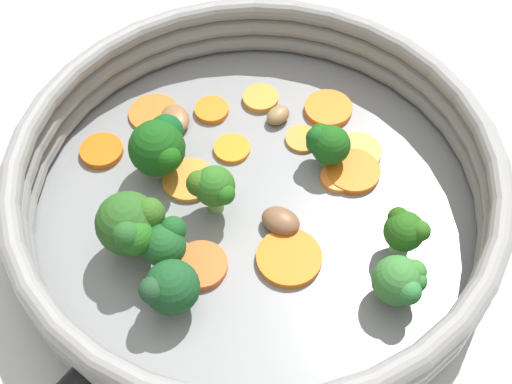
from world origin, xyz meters
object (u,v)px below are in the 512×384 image
Objects in this scene: broccoli_floret_2 at (213,187)px; broccoli_floret_5 at (326,143)px; carrot_slice_6 at (212,110)px; carrot_slice_12 at (190,177)px; mushroom_piece_1 at (281,221)px; carrot_slice_7 at (328,109)px; broccoli_floret_1 at (131,226)px; carrot_slice_0 at (154,113)px; mushroom_piece_0 at (278,115)px; carrot_slice_1 at (338,177)px; mushroom_piece_2 at (175,119)px; skillet at (256,208)px; carrot_slice_8 at (260,98)px; carrot_slice_13 at (232,149)px; carrot_slice_4 at (289,258)px; broccoli_floret_7 at (169,288)px; carrot_slice_3 at (303,139)px; carrot_slice_10 at (102,151)px; carrot_slice_2 at (201,265)px; carrot_slice_11 at (358,152)px; broccoli_floret_3 at (165,244)px; broccoli_floret_4 at (404,233)px; broccoli_floret_0 at (159,147)px; broccoli_floret_6 at (401,281)px; carrot_slice_9 at (405,228)px; carrot_slice_5 at (353,171)px.

broccoli_floret_2 is 1.15× the size of broccoli_floret_5.
carrot_slice_6 is 0.70× the size of carrot_slice_12.
broccoli_floret_2 is 1.47× the size of mushroom_piece_1.
carrot_slice_12 is 1.38× the size of mushroom_piece_1.
carrot_slice_7 reaches higher than carrot_slice_12.
carrot_slice_0 is at bearing 21.50° from broccoli_floret_1.
carrot_slice_0 is 1.94× the size of mushroom_piece_0.
carrot_slice_1 is 0.65× the size of broccoli_floret_2.
mushroom_piece_0 and mushroom_piece_2 have the same top height.
carrot_slice_1 is 0.75× the size of broccoli_floret_5.
mushroom_piece_2 is at bearing 61.12° from skillet.
carrot_slice_8 is 1.03× the size of carrot_slice_13.
carrot_slice_4 is 1.56× the size of mushroom_piece_2.
carrot_slice_4 is at bearing -172.47° from carrot_slice_7.
carrot_slice_13 is at bearing -26.05° from carrot_slice_12.
carrot_slice_3 is at bearing -10.78° from broccoli_floret_7.
broccoli_floret_2 is (-0.12, -0.01, 0.03)m from carrot_slice_8.
carrot_slice_10 is (-0.05, 0.19, 0.00)m from carrot_slice_1.
carrot_slice_11 is at bearing -27.36° from carrot_slice_2.
broccoli_floret_1 reaches higher than mushroom_piece_2.
carrot_slice_8 is at bearing 99.61° from carrot_slice_7.
broccoli_floret_7 is (-0.03, -0.02, -0.00)m from broccoli_floret_3.
broccoli_floret_4 is (-0.05, -0.06, 0.02)m from carrot_slice_1.
broccoli_floret_2 is (-0.06, -0.01, 0.03)m from carrot_slice_13.
skillet is 0.12m from broccoli_floret_4.
broccoli_floret_4 reaches higher than carrot_slice_10.
broccoli_floret_4 is (-0.00, -0.11, 0.03)m from skillet.
broccoli_floret_0 is at bearing 89.30° from broccoli_floret_4.
broccoli_floret_0 is (-0.07, 0.09, 0.03)m from carrot_slice_3.
broccoli_floret_4 reaches higher than carrot_slice_2.
carrot_slice_3 is 0.13m from broccoli_floret_4.
carrot_slice_10 is at bearing 103.81° from carrot_slice_1.
skillet is 0.03m from mushroom_piece_1.
broccoli_floret_2 is (-0.02, -0.05, -0.00)m from broccoli_floret_0.
broccoli_floret_5 is (0.10, 0.01, 0.02)m from carrot_slice_4.
carrot_slice_2 is 0.97× the size of broccoli_floret_4.
carrot_slice_2 is 0.14m from carrot_slice_3.
carrot_slice_0 is 0.08m from carrot_slice_12.
broccoli_floret_6 is at bearing -151.08° from carrot_slice_11.
broccoli_floret_5 is (0.04, 0.08, 0.02)m from carrot_slice_9.
mushroom_piece_2 is at bearing 14.67° from broccoli_floret_0.
mushroom_piece_0 is (0.12, 0.06, 0.00)m from carrot_slice_4.
carrot_slice_12 and carrot_slice_13 have the same top height.
broccoli_floret_3 is at bearing 147.20° from carrot_slice_11.
carrot_slice_5 is at bearing -44.31° from broccoli_floret_1.
carrot_slice_10 and carrot_slice_11 have the same top height.
skillet is at bearing -11.93° from broccoli_floret_7.
carrot_slice_4 is 0.11m from carrot_slice_13.
carrot_slice_10 is at bearing 125.80° from mushroom_piece_0.
carrot_slice_13 is (0.08, 0.08, -0.00)m from carrot_slice_4.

